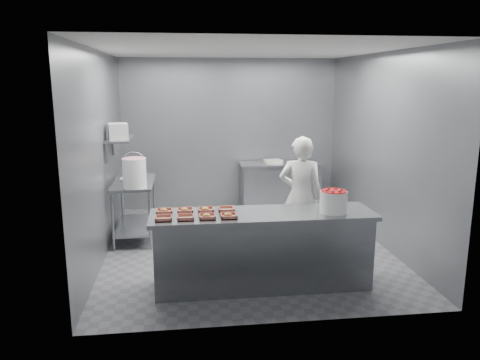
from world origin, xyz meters
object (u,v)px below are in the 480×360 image
Objects in this scene: tray_0 at (164,218)px; tray_7 at (226,209)px; prep_table at (135,201)px; service_counter at (262,249)px; tray_2 at (207,216)px; tray_1 at (186,217)px; appliance at (118,131)px; tray_3 at (228,215)px; strawberry_tub at (333,201)px; tray_5 at (185,210)px; tray_6 at (206,210)px; back_counter at (280,186)px; tray_4 at (164,211)px; worker at (301,196)px; glaze_bucket at (134,172)px.

tray_0 is 0.77m from tray_7.
prep_table is 6.40× the size of tray_0.
service_counter is 0.82m from tray_2.
appliance is at bearing 115.87° from tray_1.
prep_table is at bearing 124.38° from tray_7.
appliance reaches higher than tray_3.
strawberry_tub is at bearing -47.19° from appliance.
tray_5 is (-0.89, 0.14, 0.47)m from service_counter.
tray_1 is 1.00× the size of tray_2.
prep_table is 6.40× the size of tray_6.
tray_3 is 0.62× the size of appliance.
strawberry_tub reaches higher than tray_7.
tray_6 reaches higher than prep_table.
tray_5 and tray_6 have the same top height.
back_counter is 4.92× the size of appliance.
tray_7 is at bearing 48.41° from tray_2.
tray_6 is at bearing -61.19° from prep_table.
strawberry_tub is (1.47, -0.22, 0.12)m from tray_6.
tray_3 is at bearing -20.82° from tray_4.
back_counter is at bearing 56.86° from tray_4.
appliance is at bearing 126.26° from tray_3.
worker is (1.36, 0.86, -0.09)m from tray_6.
tray_1 is at bearing 180.00° from tray_2.
appliance is (-2.53, 0.78, 0.85)m from worker.
tray_0 is 0.27m from tray_4.
tray_3 is at bearing -0.00° from tray_1.
glaze_bucket is (-0.70, 1.65, 0.20)m from tray_1.
tray_4 is 0.62× the size of appliance.
service_counter is at bearing 173.82° from strawberry_tub.
tray_0 is at bearing -82.02° from appliance.
worker is at bearing 31.71° from tray_0.
tray_2 is at bearing -114.63° from back_counter.
appliance is at bearing 144.62° from strawberry_tub.
tray_4 is at bearing 43.20° from worker.
worker is at bearing 28.30° from tray_5.
tray_4 is 0.11× the size of worker.
tray_0 is at bearing -120.93° from back_counter.
tray_3 is 0.36× the size of glaze_bucket.
back_counter is 3.39m from strawberry_tub.
tray_0 and tray_1 have the same top height.
back_counter is at bearing 59.07° from tray_0.
tray_3 reaches higher than tray_0.
tray_3 is 0.36m from tray_6.
strawberry_tub is (1.94, 0.05, 0.12)m from tray_0.
glaze_bucket is at bearing 136.44° from service_counter.
tray_0 reaches higher than prep_table.
back_counter is at bearing 62.15° from tray_1.
tray_6 is 1.00× the size of tray_7.
tray_7 is at bearing 29.70° from tray_1.
tray_2 is (0.48, -0.00, 0.00)m from tray_0.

